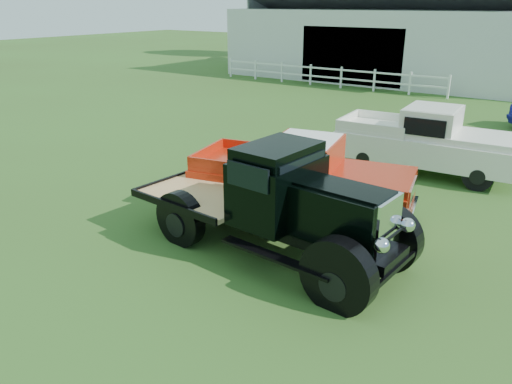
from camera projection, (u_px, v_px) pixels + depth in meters
The scene contains 6 objects.
ground at pixel (212, 258), 9.69m from camera, with size 120.00×120.00×0.00m, color #36511F.
shed_left at pixel (384, 32), 32.32m from camera, with size 18.80×10.20×5.60m, color #A1A299, non-canonical shape.
fence_rail at pixel (326, 76), 29.06m from camera, with size 14.20×0.16×1.20m, color white, non-canonical shape.
vintage_flatbed at pixel (273, 200), 9.56m from camera, with size 5.61×2.22×2.22m, color black, non-canonical shape.
red_pickup at pixel (301, 177), 11.34m from camera, with size 5.11×1.96×1.86m, color #B4260E, non-canonical shape.
white_pickup at pixel (426, 141), 14.29m from camera, with size 5.11×1.98×1.88m, color silver, non-canonical shape.
Camera 1 is at (5.62, -6.54, 4.67)m, focal length 35.00 mm.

